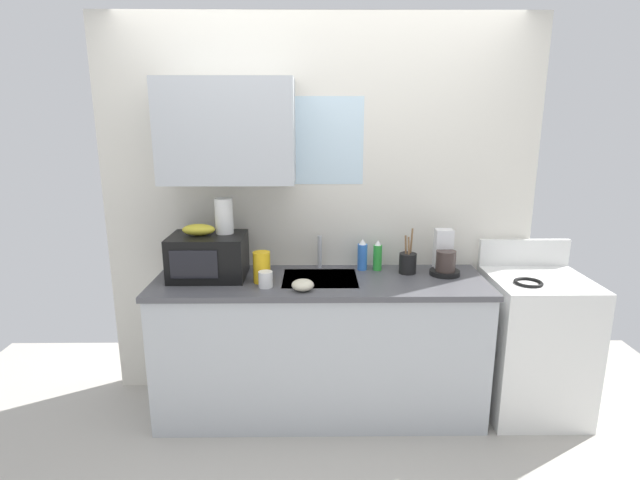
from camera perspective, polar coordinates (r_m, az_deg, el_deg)
kitchen_wall_assembly at (r=3.29m, az=-1.85°, el=4.76°), size 2.82×0.42×2.50m
counter_unit at (r=3.26m, az=-0.00°, el=-11.85°), size 2.05×0.63×0.90m
sink_faucet at (r=3.29m, az=-0.07°, el=-1.36°), size 0.03×0.03×0.22m
stove_range at (r=3.55m, az=23.15°, el=-10.82°), size 0.60×0.60×1.08m
microwave at (r=3.17m, az=-12.64°, el=-1.84°), size 0.46×0.35×0.27m
banana_bunch at (r=3.14m, az=-13.68°, el=1.16°), size 0.20×0.11×0.07m
paper_towel_roll at (r=3.14m, az=-10.89°, el=2.72°), size 0.11×0.11×0.22m
coffee_maker at (r=3.27m, az=14.01°, el=-1.97°), size 0.19×0.21×0.28m
dish_soap_bottle_blue at (r=3.27m, az=4.85°, el=-1.77°), size 0.06×0.06×0.21m
dish_soap_bottle_green at (r=3.27m, az=6.59°, el=-1.83°), size 0.06×0.06×0.20m
cereal_canister at (r=3.03m, az=-6.67°, el=-3.10°), size 0.10×0.10×0.19m
mug_white at (r=2.96m, az=-6.23°, el=-4.48°), size 0.08×0.08×0.09m
utensil_crock at (r=3.24m, az=9.98°, el=-2.55°), size 0.11×0.11×0.29m
small_bowl at (r=2.89m, az=-1.98°, el=-5.15°), size 0.13×0.13×0.06m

